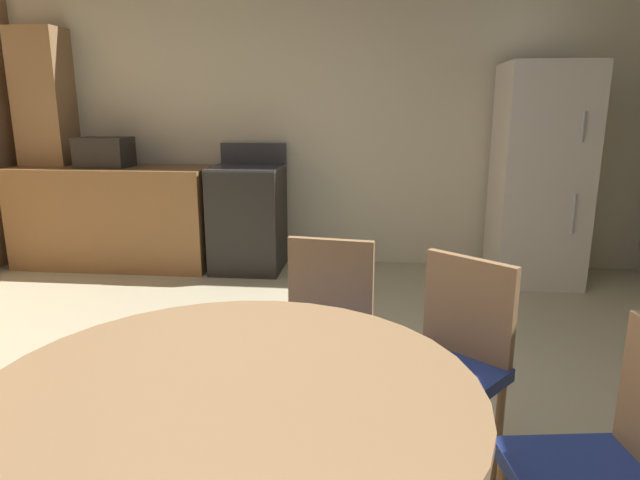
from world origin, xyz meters
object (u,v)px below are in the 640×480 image
object	(u,v)px
chair_east	(619,469)
refrigerator	(539,175)
oven_range	(248,218)
dining_table	(231,444)
chair_north	(324,329)
chair_northeast	(450,357)
microwave	(104,152)

from	to	relation	value
chair_east	refrigerator	bearing A→B (deg)	-109.98
oven_range	dining_table	world-z (taller)	oven_range
refrigerator	oven_range	bearing A→B (deg)	178.74
dining_table	chair_north	world-z (taller)	chair_north
dining_table	chair_northeast	distance (m)	1.02
oven_range	dining_table	xyz separation A→B (m)	(0.78, -3.48, 0.14)
chair_east	chair_northeast	world-z (taller)	same
oven_range	refrigerator	world-z (taller)	refrigerator
refrigerator	chair_northeast	bearing A→B (deg)	-110.96
dining_table	chair_northeast	world-z (taller)	chair_northeast
refrigerator	chair_north	size ratio (longest dim) A/B	2.02
refrigerator	chair_north	xyz separation A→B (m)	(-1.51, -2.43, -0.38)
oven_range	dining_table	bearing A→B (deg)	-77.30
oven_range	chair_east	bearing A→B (deg)	-61.82
refrigerator	chair_east	distance (m)	3.36
chair_north	chair_northeast	distance (m)	0.55
oven_range	chair_east	xyz separation A→B (m)	(1.78, -3.33, 0.03)
chair_north	chair_east	size ratio (longest dim) A/B	1.00
chair_east	dining_table	bearing A→B (deg)	0.00
oven_range	microwave	xyz separation A→B (m)	(-1.28, -0.00, 0.56)
chair_north	chair_east	world-z (taller)	same
chair_north	chair_northeast	size ratio (longest dim) A/B	1.00
chair_northeast	refrigerator	bearing A→B (deg)	-161.77
refrigerator	chair_east	bearing A→B (deg)	-101.27
microwave	chair_northeast	bearing A→B (deg)	-44.96
oven_range	refrigerator	size ratio (longest dim) A/B	0.62
refrigerator	chair_north	distance (m)	2.89
oven_range	chair_northeast	size ratio (longest dim) A/B	1.26
oven_range	chair_north	distance (m)	2.65
microwave	chair_east	bearing A→B (deg)	-47.38
chair_north	chair_northeast	world-z (taller)	same
dining_table	chair_east	size ratio (longest dim) A/B	1.44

